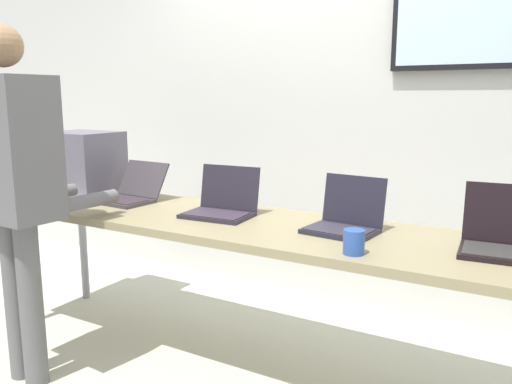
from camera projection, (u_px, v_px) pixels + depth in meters
name	position (u px, v px, depth m)	size (l,w,h in m)	color
ground	(233.00, 366.00, 2.71)	(8.00, 8.00, 0.04)	beige
back_wall	(324.00, 117.00, 3.43)	(8.00, 0.11, 2.47)	silver
workbench	(231.00, 229.00, 2.57)	(2.94, 0.70, 0.78)	#897D5A
equipment_box	(83.00, 162.00, 3.24)	(0.43, 0.36, 0.39)	#5D5968
laptop_station_0	(130.00, 192.00, 3.00)	(0.36, 0.37, 0.22)	#3C363B
laptop_station_1	(222.00, 204.00, 2.63)	(0.35, 0.30, 0.25)	#24202B
laptop_station_2	(345.00, 219.00, 2.32)	(0.33, 0.30, 0.24)	#201F2B
laptop_station_3	(502.00, 238.00, 2.01)	(0.32, 0.32, 0.26)	black
person	(14.00, 174.00, 2.37)	(0.46, 0.60, 1.70)	#5B5B5E
coffee_mug	(354.00, 242.00, 1.98)	(0.08, 0.08, 0.10)	#2A4FA1
paper_sheet	(67.00, 204.00, 2.90)	(0.29, 0.35, 0.00)	white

